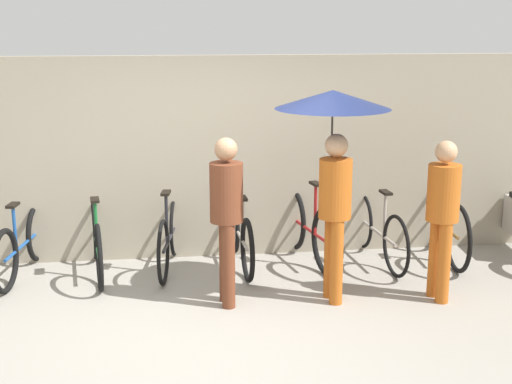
{
  "coord_description": "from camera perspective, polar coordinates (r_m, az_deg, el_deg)",
  "views": [
    {
      "loc": [
        -0.41,
        -5.93,
        2.74
      ],
      "look_at": [
        0.5,
        1.17,
        1.0
      ],
      "focal_mm": 50.0,
      "sensor_mm": 36.0,
      "label": 1
    }
  ],
  "objects": [
    {
      "name": "back_wall",
      "position": [
        8.28,
        -4.38,
        2.72
      ],
      "size": [
        14.59,
        0.12,
        2.35
      ],
      "color": "gray",
      "rests_on": "ground"
    },
    {
      "name": "parked_bicycle_7",
      "position": [
        8.63,
        14.73,
        -2.56
      ],
      "size": [
        0.44,
        1.76,
        0.97
      ],
      "rotation": [
        0.0,
        0.0,
        1.52
      ],
      "color": "black",
      "rests_on": "ground"
    },
    {
      "name": "pedestrian_leading",
      "position": [
        6.83,
        -2.38,
        -1.35
      ],
      "size": [
        0.32,
        0.32,
        1.66
      ],
      "rotation": [
        0.0,
        0.0,
        0.06
      ],
      "color": "brown",
      "rests_on": "ground"
    },
    {
      "name": "ground_plane",
      "position": [
        6.55,
        -3.13,
        -11.09
      ],
      "size": [
        30.0,
        30.0,
        0.0
      ],
      "primitive_type": "plane",
      "color": "gray"
    },
    {
      "name": "pedestrian_center",
      "position": [
        6.9,
        6.22,
        4.79
      ],
      "size": [
        1.12,
        1.12,
        2.08
      ],
      "rotation": [
        0.0,
        0.0,
        0.1
      ],
      "color": "#B25619",
      "rests_on": "ground"
    },
    {
      "name": "parked_bicycle_4",
      "position": [
        8.09,
        -1.29,
        -3.43
      ],
      "size": [
        0.44,
        1.7,
        1.09
      ],
      "rotation": [
        0.0,
        0.0,
        1.62
      ],
      "color": "black",
      "rests_on": "ground"
    },
    {
      "name": "parked_bicycle_3",
      "position": [
        8.04,
        -6.94,
        -3.55
      ],
      "size": [
        0.44,
        1.66,
        1.03
      ],
      "rotation": [
        0.0,
        0.0,
        1.43
      ],
      "color": "black",
      "rests_on": "ground"
    },
    {
      "name": "parked_bicycle_5",
      "position": [
        8.22,
        4.23,
        -2.93
      ],
      "size": [
        0.52,
        1.77,
        1.01
      ],
      "rotation": [
        0.0,
        0.0,
        1.77
      ],
      "color": "black",
      "rests_on": "ground"
    },
    {
      "name": "pedestrian_trailing",
      "position": [
        7.19,
        14.7,
        -1.3
      ],
      "size": [
        0.32,
        0.32,
        1.61
      ],
      "rotation": [
        0.0,
        0.0,
        0.12
      ],
      "color": "#B25619",
      "rests_on": "ground"
    },
    {
      "name": "parked_bicycle_6",
      "position": [
        8.36,
        9.69,
        -3.02
      ],
      "size": [
        0.44,
        1.75,
        1.06
      ],
      "rotation": [
        0.0,
        0.0,
        1.66
      ],
      "color": "black",
      "rests_on": "ground"
    },
    {
      "name": "parked_bicycle_1",
      "position": [
        8.19,
        -18.18,
        -3.98
      ],
      "size": [
        0.46,
        1.68,
        1.03
      ],
      "rotation": [
        0.0,
        0.0,
        1.41
      ],
      "color": "black",
      "rests_on": "ground"
    },
    {
      "name": "parked_bicycle_2",
      "position": [
        8.04,
        -12.65,
        -3.82
      ],
      "size": [
        0.44,
        1.74,
        1.09
      ],
      "rotation": [
        0.0,
        0.0,
        1.71
      ],
      "color": "black",
      "rests_on": "ground"
    }
  ]
}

